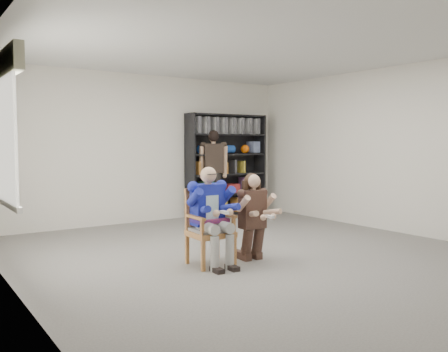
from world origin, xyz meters
TOP-DOWN VIEW (x-y plane):
  - room_shell at (0.00, 0.00)m, footprint 6.00×7.00m
  - floor at (0.00, 0.00)m, footprint 6.00×7.00m
  - window_left at (-2.95, 1.00)m, footprint 0.16×2.00m
  - armchair at (-0.79, 0.04)m, footprint 0.58×0.56m
  - seated_man at (-0.79, 0.04)m, footprint 0.57×0.77m
  - kneeling_woman at (-0.21, -0.08)m, footprint 0.52×0.78m
  - bookshelf at (1.70, 3.28)m, footprint 1.80×0.38m
  - standing_man at (1.27, 3.11)m, footprint 0.62×0.48m

SIDE VIEW (x-z plane):
  - floor at x=0.00m, z-range -0.01..0.01m
  - armchair at x=-0.79m, z-range 0.00..0.95m
  - kneeling_woman at x=-0.21m, z-range 0.00..1.13m
  - seated_man at x=-0.79m, z-range 0.00..1.23m
  - standing_man at x=1.27m, z-range 0.00..1.76m
  - bookshelf at x=1.70m, z-range 0.00..2.10m
  - room_shell at x=0.00m, z-range 0.00..2.80m
  - window_left at x=-2.95m, z-range 0.76..2.50m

